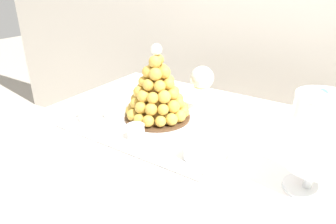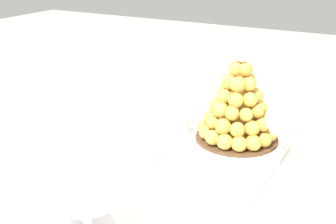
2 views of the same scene
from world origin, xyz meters
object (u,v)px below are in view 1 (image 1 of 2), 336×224
serving_tray (156,125)px  wine_glass (202,79)px  dessert_cup_left (88,114)px  dessert_cup_centre (194,151)px  croquembouche (157,92)px  dessert_cup_mid_left (136,132)px  macaron_goblet (319,135)px  creme_brulee_ramekin (116,112)px

serving_tray → wine_glass: wine_glass is taller
dessert_cup_left → dessert_cup_centre: bearing=-0.5°
croquembouche → dessert_cup_centre: bearing=-33.5°
wine_glass → serving_tray: bearing=-109.6°
dessert_cup_mid_left → macaron_goblet: macaron_goblet is taller
croquembouche → dessert_cup_centre: 0.28m
serving_tray → dessert_cup_centre: 0.23m
creme_brulee_ramekin → dessert_cup_left: bearing=-120.2°
creme_brulee_ramekin → macaron_goblet: 0.65m
dessert_cup_mid_left → wine_glass: bearing=78.6°
croquembouche → dessert_cup_left: croquembouche is taller
dessert_cup_left → macaron_goblet: macaron_goblet is taller
creme_brulee_ramekin → macaron_goblet: macaron_goblet is taller
serving_tray → macaron_goblet: macaron_goblet is taller
dessert_cup_left → dessert_cup_mid_left: size_ratio=1.09×
serving_tray → dessert_cup_mid_left: bearing=-86.6°
croquembouche → wine_glass: bearing=56.9°
croquembouche → creme_brulee_ramekin: (-0.13, -0.06, -0.08)m
dessert_cup_mid_left → wine_glass: 0.32m
croquembouche → dessert_cup_mid_left: (0.03, -0.16, -0.07)m
dessert_cup_left → dessert_cup_centre: 0.41m
dessert_cup_mid_left → dessert_cup_centre: dessert_cup_centre is taller
serving_tray → croquembouche: size_ratio=2.14×
serving_tray → macaron_goblet: 0.50m
dessert_cup_left → serving_tray: bearing=26.7°
dessert_cup_mid_left → creme_brulee_ramekin: bearing=150.5°
serving_tray → wine_glass: size_ratio=3.19×
dessert_cup_centre → wine_glass: (-0.14, 0.29, 0.09)m
croquembouche → macaron_goblet: croquembouche is taller
serving_tray → creme_brulee_ramekin: (-0.16, -0.02, 0.02)m
serving_tray → macaron_goblet: bearing=-7.7°
croquembouche → macaron_goblet: 0.52m
dessert_cup_mid_left → macaron_goblet: (0.47, 0.05, 0.12)m
dessert_cup_centre → creme_brulee_ramekin: dessert_cup_centre is taller
dessert_cup_left → creme_brulee_ramekin: size_ratio=0.65×
dessert_cup_left → dessert_cup_mid_left: (0.21, -0.01, -0.00)m
macaron_goblet → wine_glass: (-0.41, 0.25, -0.02)m
dessert_cup_left → creme_brulee_ramekin: bearing=59.8°
serving_tray → dessert_cup_mid_left: 0.11m
serving_tray → dessert_cup_left: (-0.20, -0.10, 0.03)m
creme_brulee_ramekin → wine_glass: (0.22, 0.21, 0.10)m
dessert_cup_left → dessert_cup_mid_left: bearing=-2.0°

